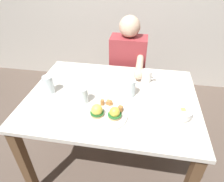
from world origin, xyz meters
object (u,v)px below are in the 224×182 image
at_px(water_glass_far, 130,89).
at_px(water_glass_extra, 49,85).
at_px(dining_table, 112,107).
at_px(fruit_bowl, 182,113).
at_px(fork, 109,81).
at_px(coffee_mug, 147,76).
at_px(eggs_benedict_plate, 106,114).
at_px(water_glass_near, 83,96).
at_px(diner_person, 128,68).

distance_m(water_glass_far, water_glass_extra, 0.58).
xyz_separation_m(dining_table, fruit_bowl, (0.47, -0.14, 0.14)).
distance_m(fork, water_glass_far, 0.24).
bearing_deg(coffee_mug, water_glass_extra, -158.67).
height_order(eggs_benedict_plate, fork, eggs_benedict_plate).
distance_m(fruit_bowl, water_glass_extra, 0.93).
xyz_separation_m(fruit_bowl, water_glass_far, (-0.34, 0.17, 0.02)).
distance_m(eggs_benedict_plate, water_glass_near, 0.22).
xyz_separation_m(water_glass_near, water_glass_far, (0.30, 0.13, 0.00)).
relative_size(dining_table, fork, 7.70).
bearing_deg(fork, coffee_mug, 8.90).
bearing_deg(water_glass_extra, coffee_mug, 21.33).
distance_m(fruit_bowl, fork, 0.62).
relative_size(coffee_mug, fork, 0.71).
bearing_deg(eggs_benedict_plate, water_glass_far, 64.22).
bearing_deg(fruit_bowl, water_glass_extra, 173.18).
relative_size(dining_table, water_glass_near, 10.85).
relative_size(dining_table, fruit_bowl, 10.00).
xyz_separation_m(coffee_mug, water_glass_far, (-0.11, -0.20, 0.00)).
height_order(dining_table, coffee_mug, coffee_mug).
bearing_deg(water_glass_near, water_glass_extra, 165.71).
bearing_deg(water_glass_far, eggs_benedict_plate, -115.78).
distance_m(eggs_benedict_plate, fork, 0.42).
bearing_deg(diner_person, fruit_bowl, -61.12).
relative_size(dining_table, water_glass_extra, 9.08).
distance_m(coffee_mug, diner_person, 0.43).
height_order(water_glass_extra, diner_person, diner_person).
height_order(eggs_benedict_plate, water_glass_near, water_glass_near).
xyz_separation_m(fruit_bowl, coffee_mug, (-0.23, 0.38, 0.02)).
xyz_separation_m(eggs_benedict_plate, water_glass_near, (-0.18, 0.12, 0.02)).
xyz_separation_m(dining_table, fork, (-0.05, 0.19, 0.11)).
xyz_separation_m(dining_table, water_glass_far, (0.12, 0.03, 0.16)).
height_order(dining_table, water_glass_near, water_glass_near).
xyz_separation_m(water_glass_near, diner_person, (0.23, 0.71, -0.14)).
bearing_deg(water_glass_extra, dining_table, 4.37).
height_order(fruit_bowl, diner_person, diner_person).
distance_m(water_glass_extra, diner_person, 0.83).
height_order(fork, water_glass_extra, water_glass_extra).
bearing_deg(coffee_mug, water_glass_far, -118.49).
bearing_deg(coffee_mug, diner_person, 116.15).
xyz_separation_m(eggs_benedict_plate, fruit_bowl, (0.47, 0.08, 0.00)).
relative_size(water_glass_far, water_glass_extra, 0.94).
bearing_deg(diner_person, water_glass_near, -108.33).
height_order(fruit_bowl, fork, fruit_bowl).
relative_size(eggs_benedict_plate, water_glass_near, 2.44).
bearing_deg(water_glass_near, dining_table, 30.33).
bearing_deg(coffee_mug, dining_table, -135.10).
xyz_separation_m(eggs_benedict_plate, coffee_mug, (0.23, 0.46, 0.02)).
relative_size(fork, diner_person, 0.14).
xyz_separation_m(dining_table, eggs_benedict_plate, (0.00, -0.23, 0.13)).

